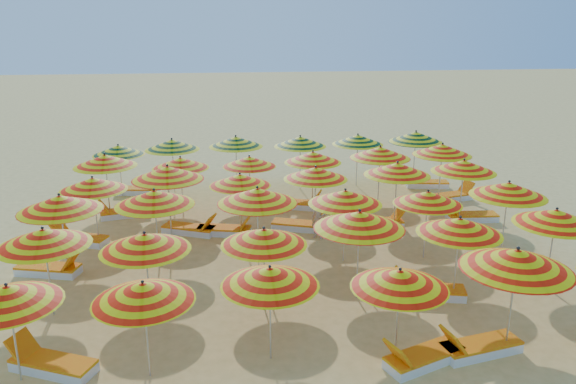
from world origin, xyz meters
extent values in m
plane|color=#F2C76B|center=(0.00, 0.00, 0.00)|extent=(120.00, 120.00, 0.00)
cylinder|color=silver|center=(-5.98, -5.97, 0.98)|extent=(0.04, 0.04, 1.95)
cone|color=orange|center=(-5.98, -5.97, 1.82)|extent=(2.22, 2.22, 0.37)
sphere|color=black|center=(-5.98, -5.97, 2.04)|extent=(0.07, 0.07, 0.07)
cylinder|color=silver|center=(-3.54, -6.12, 0.97)|extent=(0.04, 0.04, 1.93)
cone|color=orange|center=(-3.54, -6.12, 1.80)|extent=(2.31, 2.31, 0.37)
sphere|color=black|center=(-3.54, -6.12, 2.02)|extent=(0.06, 0.06, 0.06)
cylinder|color=silver|center=(-1.15, -5.82, 0.99)|extent=(0.04, 0.04, 1.97)
cone|color=orange|center=(-1.15, -5.82, 1.84)|extent=(2.03, 2.03, 0.38)
sphere|color=black|center=(-1.15, -5.82, 2.05)|extent=(0.07, 0.07, 0.07)
cylinder|color=silver|center=(1.36, -6.18, 0.97)|extent=(0.04, 0.04, 1.94)
cone|color=orange|center=(1.36, -6.18, 1.81)|extent=(2.27, 2.27, 0.37)
sphere|color=black|center=(1.36, -6.18, 2.02)|extent=(0.06, 0.06, 0.06)
cylinder|color=silver|center=(3.76, -6.17, 1.12)|extent=(0.04, 0.04, 2.23)
cone|color=orange|center=(3.76, -6.17, 2.09)|extent=(2.76, 2.76, 0.43)
sphere|color=black|center=(3.76, -6.17, 2.33)|extent=(0.07, 0.07, 0.07)
cylinder|color=silver|center=(-6.05, -3.41, 1.05)|extent=(0.04, 0.04, 2.09)
cone|color=orange|center=(-6.05, -3.41, 1.95)|extent=(2.55, 2.55, 0.40)
sphere|color=black|center=(-6.05, -3.41, 2.18)|extent=(0.07, 0.07, 0.07)
cylinder|color=silver|center=(-3.76, -3.86, 1.02)|extent=(0.04, 0.04, 2.04)
cone|color=orange|center=(-3.76, -3.86, 1.91)|extent=(2.35, 2.35, 0.39)
sphere|color=black|center=(-3.76, -3.86, 2.13)|extent=(0.07, 0.07, 0.07)
cylinder|color=silver|center=(-1.09, -3.81, 1.01)|extent=(0.04, 0.04, 2.01)
cone|color=orange|center=(-1.09, -3.81, 1.88)|extent=(2.12, 2.12, 0.38)
sphere|color=black|center=(-1.09, -3.81, 2.10)|extent=(0.07, 0.07, 0.07)
cylinder|color=silver|center=(1.23, -3.47, 1.11)|extent=(0.04, 0.04, 2.21)
cone|color=orange|center=(1.23, -3.47, 2.06)|extent=(2.23, 2.23, 0.42)
sphere|color=black|center=(1.23, -3.47, 2.31)|extent=(0.07, 0.07, 0.07)
cylinder|color=silver|center=(3.62, -3.77, 1.03)|extent=(0.04, 0.04, 2.05)
cone|color=orange|center=(3.62, -3.77, 1.91)|extent=(2.55, 2.55, 0.39)
sphere|color=black|center=(3.62, -3.77, 2.14)|extent=(0.07, 0.07, 0.07)
cylinder|color=silver|center=(6.25, -3.51, 1.03)|extent=(0.04, 0.04, 2.07)
cone|color=orange|center=(6.25, -3.51, 1.93)|extent=(2.19, 2.19, 0.39)
sphere|color=black|center=(6.25, -3.51, 2.16)|extent=(0.07, 0.07, 0.07)
cylinder|color=silver|center=(-6.24, -1.21, 1.10)|extent=(0.04, 0.04, 2.20)
cone|color=orange|center=(-6.24, -1.21, 2.05)|extent=(2.24, 2.24, 0.42)
sphere|color=black|center=(-6.24, -1.21, 2.29)|extent=(0.07, 0.07, 0.07)
cylinder|color=silver|center=(-3.83, -0.97, 1.09)|extent=(0.04, 0.04, 2.18)
cone|color=orange|center=(-3.83, -0.97, 2.03)|extent=(2.25, 2.25, 0.41)
sphere|color=black|center=(-3.83, -0.97, 2.27)|extent=(0.07, 0.07, 0.07)
cylinder|color=silver|center=(-1.06, -1.24, 1.11)|extent=(0.04, 0.04, 2.21)
cone|color=orange|center=(-1.06, -1.24, 2.07)|extent=(2.80, 2.80, 0.42)
sphere|color=black|center=(-1.06, -1.24, 2.31)|extent=(0.07, 0.07, 0.07)
cylinder|color=silver|center=(1.38, -1.25, 1.04)|extent=(0.04, 0.04, 2.07)
cone|color=orange|center=(1.38, -1.25, 1.93)|extent=(2.46, 2.46, 0.39)
sphere|color=black|center=(1.38, -1.25, 2.16)|extent=(0.07, 0.07, 0.07)
cylinder|color=silver|center=(3.76, -1.29, 0.98)|extent=(0.04, 0.04, 1.96)
cone|color=orange|center=(3.76, -1.29, 1.83)|extent=(2.22, 2.22, 0.37)
sphere|color=black|center=(3.76, -1.29, 2.05)|extent=(0.07, 0.07, 0.07)
cylinder|color=silver|center=(6.10, -1.39, 1.08)|extent=(0.04, 0.04, 2.17)
cone|color=orange|center=(6.10, -1.39, 2.02)|extent=(2.34, 2.34, 0.41)
sphere|color=black|center=(6.10, -1.39, 2.26)|extent=(0.07, 0.07, 0.07)
cylinder|color=silver|center=(-5.87, 1.05, 1.02)|extent=(0.04, 0.04, 2.04)
cone|color=orange|center=(-5.87, 1.05, 1.91)|extent=(2.66, 2.66, 0.39)
sphere|color=black|center=(-5.87, 1.05, 2.13)|extent=(0.07, 0.07, 0.07)
cylinder|color=silver|center=(-3.66, 1.35, 1.12)|extent=(0.04, 0.04, 2.25)
cone|color=orange|center=(-3.66, 1.35, 2.10)|extent=(2.92, 2.92, 0.43)
sphere|color=black|center=(-3.66, 1.35, 2.34)|extent=(0.07, 0.07, 0.07)
cylinder|color=silver|center=(-1.43, 1.24, 0.98)|extent=(0.04, 0.04, 1.96)
cone|color=orange|center=(-1.43, 1.24, 1.83)|extent=(2.37, 2.37, 0.37)
sphere|color=black|center=(-1.43, 1.24, 2.04)|extent=(0.07, 0.07, 0.07)
cylinder|color=silver|center=(1.00, 1.36, 1.04)|extent=(0.04, 0.04, 2.07)
cone|color=orange|center=(1.00, 1.36, 1.94)|extent=(2.68, 2.68, 0.40)
sphere|color=black|center=(1.00, 1.36, 2.16)|extent=(0.07, 0.07, 0.07)
cylinder|color=silver|center=(3.65, 1.20, 1.08)|extent=(0.04, 0.04, 2.17)
cone|color=orange|center=(3.65, 1.20, 2.02)|extent=(2.81, 2.81, 0.41)
sphere|color=black|center=(3.65, 1.20, 2.26)|extent=(0.07, 0.07, 0.07)
cylinder|color=silver|center=(5.99, 1.39, 1.07)|extent=(0.04, 0.04, 2.14)
cone|color=orange|center=(5.99, 1.39, 2.00)|extent=(2.60, 2.60, 0.41)
sphere|color=black|center=(5.99, 1.39, 2.24)|extent=(0.07, 0.07, 0.07)
cylinder|color=silver|center=(-5.96, 3.59, 1.08)|extent=(0.04, 0.04, 2.16)
cone|color=orange|center=(-5.96, 3.59, 2.01)|extent=(2.87, 2.87, 0.41)
sphere|color=black|center=(-5.96, 3.59, 2.25)|extent=(0.07, 0.07, 0.07)
cylinder|color=silver|center=(-3.41, 3.56, 1.00)|extent=(0.04, 0.04, 1.99)
cone|color=orange|center=(-3.41, 3.56, 1.86)|extent=(2.33, 2.33, 0.38)
sphere|color=black|center=(-3.41, 3.56, 2.08)|extent=(0.07, 0.07, 0.07)
cylinder|color=silver|center=(-1.00, 3.73, 0.96)|extent=(0.04, 0.04, 1.92)
cone|color=orange|center=(-1.00, 3.73, 1.80)|extent=(1.93, 1.93, 0.37)
sphere|color=black|center=(-1.00, 3.73, 2.01)|extent=(0.06, 0.06, 0.06)
cylinder|color=silver|center=(1.28, 3.55, 1.03)|extent=(0.04, 0.04, 2.07)
cone|color=orange|center=(1.28, 3.55, 1.93)|extent=(2.68, 2.68, 0.39)
sphere|color=black|center=(1.28, 3.55, 2.16)|extent=(0.07, 0.07, 0.07)
cylinder|color=silver|center=(3.73, 3.46, 1.10)|extent=(0.04, 0.04, 2.20)
cone|color=orange|center=(3.73, 3.46, 2.05)|extent=(2.88, 2.88, 0.42)
sphere|color=black|center=(3.73, 3.46, 2.29)|extent=(0.07, 0.07, 0.07)
cylinder|color=silver|center=(6.17, 3.68, 1.09)|extent=(0.04, 0.04, 2.18)
cone|color=orange|center=(6.17, 3.68, 2.04)|extent=(2.67, 2.67, 0.42)
sphere|color=black|center=(6.17, 3.68, 2.28)|extent=(0.07, 0.07, 0.07)
cylinder|color=silver|center=(-5.90, 5.95, 0.99)|extent=(0.04, 0.04, 1.99)
cone|color=#727809|center=(-5.90, 5.95, 1.85)|extent=(2.41, 2.41, 0.38)
sphere|color=black|center=(-5.90, 5.95, 2.07)|extent=(0.07, 0.07, 0.07)
cylinder|color=silver|center=(-3.87, 6.05, 1.07)|extent=(0.04, 0.04, 2.13)
cone|color=#727809|center=(-3.87, 6.05, 1.99)|extent=(2.54, 2.54, 0.41)
sphere|color=black|center=(-3.87, 6.05, 2.22)|extent=(0.07, 0.07, 0.07)
cylinder|color=silver|center=(-1.38, 6.21, 1.08)|extent=(0.04, 0.04, 2.16)
cone|color=#727809|center=(-1.38, 6.21, 2.01)|extent=(2.86, 2.86, 0.41)
sphere|color=black|center=(-1.38, 6.21, 2.25)|extent=(0.07, 0.07, 0.07)
cylinder|color=silver|center=(1.19, 6.12, 1.06)|extent=(0.04, 0.04, 2.11)
cone|color=#727809|center=(1.19, 6.12, 1.97)|extent=(2.72, 2.72, 0.40)
sphere|color=black|center=(1.19, 6.12, 2.20)|extent=(0.07, 0.07, 0.07)
cylinder|color=silver|center=(3.60, 6.25, 1.05)|extent=(0.04, 0.04, 2.10)
cone|color=#727809|center=(3.60, 6.25, 1.96)|extent=(2.69, 2.69, 0.40)
sphere|color=black|center=(3.60, 6.25, 2.19)|extent=(0.07, 0.07, 0.07)
cylinder|color=silver|center=(5.91, 5.85, 1.12)|extent=(0.04, 0.04, 2.24)
cone|color=#727809|center=(5.91, 5.85, 2.09)|extent=(2.72, 2.72, 0.43)
sphere|color=black|center=(5.91, 5.85, 2.33)|extent=(0.07, 0.07, 0.07)
cube|color=white|center=(-5.43, -5.73, 0.10)|extent=(1.79, 1.23, 0.20)
cube|color=orange|center=(-5.43, -5.73, 0.23)|extent=(1.79, 1.23, 0.06)
cube|color=orange|center=(-6.07, -5.44, 0.45)|extent=(0.57, 0.68, 0.48)
cube|color=white|center=(1.91, -6.39, 0.10)|extent=(1.79, 1.17, 0.20)
cube|color=orange|center=(1.91, -6.39, 0.23)|extent=(1.79, 1.17, 0.06)
cube|color=orange|center=(1.26, -6.65, 0.45)|extent=(0.55, 0.67, 0.48)
cube|color=white|center=(3.21, -6.18, 0.10)|extent=(1.78, 0.91, 0.20)
cube|color=orange|center=(3.21, -6.18, 0.23)|extent=(1.78, 0.91, 0.06)
cube|color=orange|center=(2.52, -6.32, 0.45)|extent=(0.48, 0.64, 0.48)
cube|color=white|center=(3.07, -3.64, 0.10)|extent=(1.79, 0.96, 0.20)
cube|color=orange|center=(3.07, -3.64, 0.23)|extent=(1.79, 0.96, 0.06)
cube|color=orange|center=(2.39, -3.48, 0.45)|extent=(0.49, 0.65, 0.48)
cube|color=white|center=(-6.79, -1.10, 0.10)|extent=(1.79, 1.00, 0.20)
cube|color=orange|center=(-6.79, -1.10, 0.23)|extent=(1.79, 1.00, 0.06)
cube|color=orange|center=(-6.11, -1.29, 0.45)|extent=(0.50, 0.65, 0.48)
cube|color=white|center=(-6.42, 1.05, 0.10)|extent=(1.79, 1.16, 0.20)
cube|color=orange|center=(-6.42, 1.05, 0.23)|extent=(1.79, 1.16, 0.06)
cube|color=orange|center=(-7.07, 1.30, 0.45)|extent=(0.55, 0.67, 0.48)
cube|color=white|center=(-3.11, 1.53, 0.10)|extent=(1.79, 1.21, 0.20)
cube|color=orange|center=(-3.11, 1.53, 0.23)|extent=(1.79, 1.21, 0.06)
cube|color=orange|center=(-2.47, 1.25, 0.45)|extent=(0.57, 0.68, 0.48)
cube|color=white|center=(-1.98, 1.29, 0.10)|extent=(1.79, 0.96, 0.20)
cube|color=orange|center=(-1.98, 1.29, 0.23)|extent=(1.79, 0.96, 0.06)
cube|color=orange|center=(-1.30, 1.12, 0.45)|extent=(0.49, 0.65, 0.48)
cube|color=white|center=(0.45, 1.44, 0.10)|extent=(1.80, 1.13, 0.20)
cube|color=orange|center=(0.45, 1.44, 0.23)|extent=(1.80, 1.13, 0.06)
cube|color=orange|center=(1.11, 1.20, 0.45)|extent=(0.54, 0.67, 0.48)
cube|color=white|center=(3.10, 1.30, 0.10)|extent=(1.71, 0.60, 0.20)
cube|color=orange|center=(3.10, 1.30, 0.23)|extent=(1.71, 0.60, 0.06)
cube|color=orange|center=(3.80, 1.30, 0.45)|extent=(0.37, 0.58, 0.48)
cube|color=white|center=(6.54, 1.55, 0.10)|extent=(1.73, 0.69, 0.20)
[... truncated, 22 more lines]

